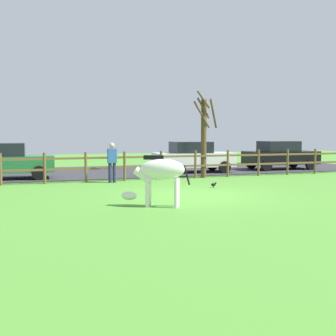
# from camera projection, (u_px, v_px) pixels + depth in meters

# --- Properties ---
(ground_plane) EXTENTS (60.00, 60.00, 0.00)m
(ground_plane) POSITION_uv_depth(u_px,v_px,m) (196.00, 195.00, 13.70)
(ground_plane) COLOR #47842D
(parking_asphalt) EXTENTS (28.00, 7.40, 0.05)m
(parking_asphalt) POSITION_uv_depth(u_px,v_px,m) (127.00, 171.00, 22.43)
(parking_asphalt) COLOR #2D2D33
(parking_asphalt) RESTS_ON ground_plane
(paddock_fence) EXTENTS (21.43, 0.11, 1.26)m
(paddock_fence) POSITION_uv_depth(u_px,v_px,m) (143.00, 164.00, 18.23)
(paddock_fence) COLOR brown
(paddock_fence) RESTS_ON ground_plane
(bare_tree) EXTENTS (1.25, 0.82, 3.95)m
(bare_tree) POSITION_uv_depth(u_px,v_px,m) (204.00, 135.00, 19.19)
(bare_tree) COLOR #513A23
(bare_tree) RESTS_ON ground_plane
(zebra) EXTENTS (1.74, 1.18, 1.41)m
(zebra) POSITION_uv_depth(u_px,v_px,m) (159.00, 173.00, 11.54)
(zebra) COLOR white
(zebra) RESTS_ON ground_plane
(crow_on_grass) EXTENTS (0.22, 0.10, 0.20)m
(crow_on_grass) POSITION_uv_depth(u_px,v_px,m) (214.00, 184.00, 15.65)
(crow_on_grass) COLOR black
(crow_on_grass) RESTS_ON ground_plane
(parked_car_black) EXTENTS (4.09, 2.06, 1.56)m
(parked_car_black) POSITION_uv_depth(u_px,v_px,m) (280.00, 155.00, 23.35)
(parked_car_black) COLOR black
(parked_car_black) RESTS_ON parking_asphalt
(parked_car_green) EXTENTS (4.07, 2.03, 1.56)m
(parked_car_green) POSITION_uv_depth(u_px,v_px,m) (5.00, 161.00, 18.21)
(parked_car_green) COLOR #236B38
(parked_car_green) RESTS_ON parking_asphalt
(parked_car_white) EXTENTS (4.11, 2.10, 1.56)m
(parked_car_white) POSITION_uv_depth(u_px,v_px,m) (193.00, 157.00, 21.43)
(parked_car_white) COLOR white
(parked_car_white) RESTS_ON parking_asphalt
(visitor_near_fence) EXTENTS (0.37, 0.23, 1.64)m
(visitor_near_fence) POSITION_uv_depth(u_px,v_px,m) (112.00, 161.00, 17.30)
(visitor_near_fence) COLOR #232847
(visitor_near_fence) RESTS_ON ground_plane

